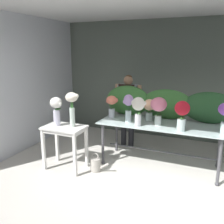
% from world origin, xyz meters
% --- Properties ---
extents(ground_plane, '(7.38, 7.38, 0.00)m').
position_xyz_m(ground_plane, '(0.00, 1.68, 0.00)').
color(ground_plane, silver).
extents(wall_back, '(4.90, 0.12, 2.79)m').
position_xyz_m(wall_back, '(0.00, 3.36, 1.40)').
color(wall_back, slate).
rests_on(wall_back, ground).
extents(wall_left, '(0.12, 3.48, 2.79)m').
position_xyz_m(wall_left, '(-2.45, 1.68, 1.40)').
color(wall_left, silver).
rests_on(wall_left, ground).
extents(ceiling_slab, '(5.02, 3.48, 0.12)m').
position_xyz_m(ceiling_slab, '(0.00, 1.68, 2.85)').
color(ceiling_slab, silver).
rests_on(ceiling_slab, wall_back).
extents(display_table_glass, '(2.19, 0.89, 0.83)m').
position_xyz_m(display_table_glass, '(0.45, 1.66, 0.71)').
color(display_table_glass, silver).
rests_on(display_table_glass, ground).
extents(side_table_white, '(0.72, 0.48, 0.79)m').
position_xyz_m(side_table_white, '(-1.10, 0.90, 0.67)').
color(side_table_white, white).
rests_on(side_table_white, ground).
extents(florist, '(0.59, 0.24, 1.58)m').
position_xyz_m(florist, '(-0.44, 2.38, 0.97)').
color(florist, '#232328').
rests_on(florist, ground).
extents(foliage_backdrop, '(2.45, 0.30, 0.59)m').
position_xyz_m(foliage_backdrop, '(0.47, 1.98, 1.11)').
color(foliage_backdrop, '#387033').
rests_on(foliage_backdrop, display_table_glass).
extents(vase_lilac_roses, '(0.20, 0.18, 0.50)m').
position_xyz_m(vase_lilac_roses, '(-0.12, 1.51, 1.13)').
color(vase_lilac_roses, silver).
rests_on(vase_lilac_roses, display_table_glass).
extents(vase_coral_peonies, '(0.23, 0.21, 0.43)m').
position_xyz_m(vase_coral_peonies, '(-0.51, 1.67, 1.09)').
color(vase_coral_peonies, silver).
rests_on(vase_coral_peonies, display_table_glass).
extents(vase_peach_carnations, '(0.23, 0.21, 0.40)m').
position_xyz_m(vase_peach_carnations, '(0.21, 1.74, 1.07)').
color(vase_peach_carnations, silver).
rests_on(vase_peach_carnations, display_table_glass).
extents(vase_rosy_hydrangea, '(0.28, 0.28, 0.49)m').
position_xyz_m(vase_rosy_hydrangea, '(0.42, 1.53, 1.15)').
color(vase_rosy_hydrangea, silver).
rests_on(vase_rosy_hydrangea, display_table_glass).
extents(vase_ivory_dahlias, '(0.26, 0.22, 0.50)m').
position_xyz_m(vase_ivory_dahlias, '(0.11, 1.34, 1.14)').
color(vase_ivory_dahlias, silver).
rests_on(vase_ivory_dahlias, display_table_glass).
extents(vase_crimson_stock, '(0.25, 0.24, 0.49)m').
position_xyz_m(vase_crimson_stock, '(0.83, 1.35, 1.12)').
color(vase_crimson_stock, silver).
rests_on(vase_crimson_stock, display_table_glass).
extents(vase_white_roses_tall, '(0.23, 0.21, 0.51)m').
position_xyz_m(vase_white_roses_tall, '(-1.24, 0.90, 1.09)').
color(vase_white_roses_tall, silver).
rests_on(vase_white_roses_tall, side_table_white).
extents(vase_cream_lisianthus_tall, '(0.23, 0.21, 0.61)m').
position_xyz_m(vase_cream_lisianthus_tall, '(-0.95, 0.95, 1.19)').
color(vase_cream_lisianthus_tall, silver).
rests_on(vase_cream_lisianthus_tall, side_table_white).
extents(watering_can, '(0.35, 0.18, 0.34)m').
position_xyz_m(watering_can, '(-0.54, 1.00, 0.13)').
color(watering_can, '#B7B2A8').
rests_on(watering_can, ground).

